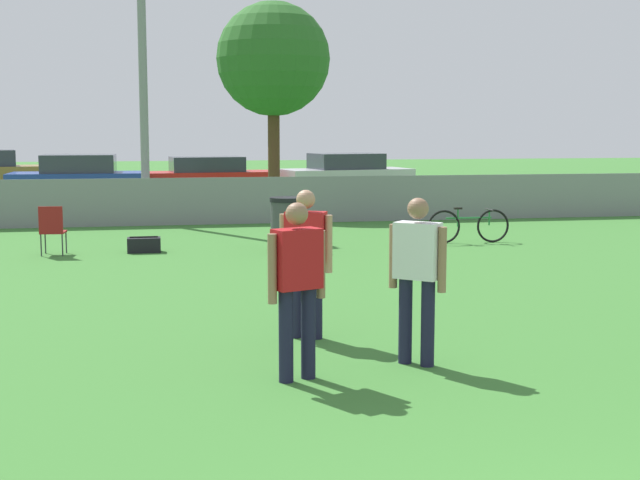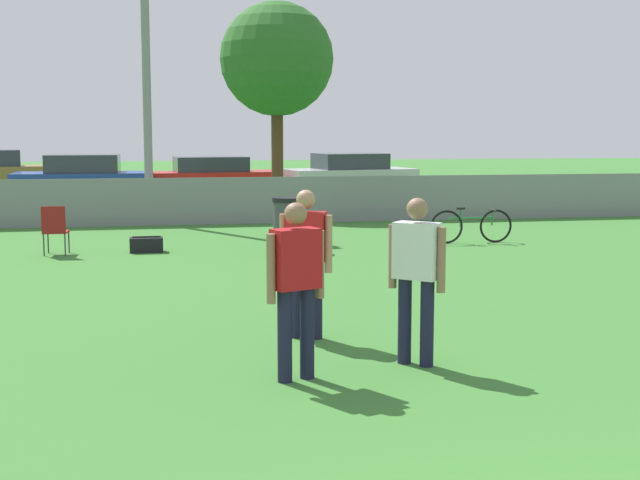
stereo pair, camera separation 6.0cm
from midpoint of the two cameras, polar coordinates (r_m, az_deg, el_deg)
fence_backline at (r=21.08m, az=-4.04°, el=2.55°), size 20.92×0.07×1.21m
light_pole at (r=21.72m, az=-11.42°, el=13.26°), size 0.90×0.36×7.70m
tree_near_pole at (r=24.26m, az=-3.08°, el=11.44°), size 3.04×3.04×5.60m
player_receiver_white at (r=8.42m, az=6.04°, el=-1.87°), size 0.46×0.44×1.59m
player_thrower_red at (r=9.45m, az=-1.09°, el=-0.85°), size 0.53×0.38×1.59m
player_defender_red at (r=7.86m, az=-1.70°, el=-2.49°), size 0.54×0.36×1.59m
folding_chair_sideline at (r=16.42m, az=-16.87°, el=0.75°), size 0.45×0.45×0.88m
bicycle_sideline at (r=17.68m, az=9.40°, el=0.91°), size 1.66×0.44×0.71m
trash_bin at (r=16.34m, az=-2.23°, el=1.04°), size 0.64×0.64×0.98m
gear_bag_sideline at (r=16.48m, az=-11.30°, el=-0.31°), size 0.59×0.33×0.29m
parked_car_blue at (r=28.24m, az=-15.20°, el=3.76°), size 4.18×1.89×1.45m
parked_car_red at (r=29.38m, az=-7.30°, el=3.99°), size 4.60×2.07×1.32m
parked_car_silver at (r=30.24m, az=1.62°, el=4.19°), size 4.60×2.62×1.40m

